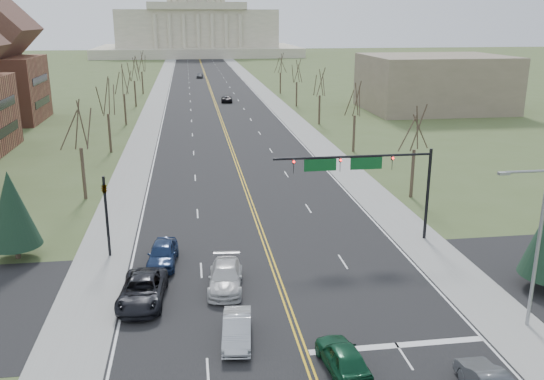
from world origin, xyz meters
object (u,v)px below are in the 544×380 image
object	(u,v)px
car_sb_inner_lead	(237,329)
car_far_nb	(227,99)
street_light	(535,239)
signal_mast	(365,170)
car_sb_inner_second	(226,277)
car_far_sb	(200,75)
signal_left	(106,207)
car_sb_outer_lead	(142,290)
car_sb_outer_second	(163,254)
car_nb_inner_lead	(343,357)

from	to	relation	value
car_sb_inner_lead	car_far_nb	xyz separation A→B (m)	(5.73, 91.08, -0.04)
street_light	car_sb_inner_lead	xyz separation A→B (m)	(-16.07, 0.65, -4.51)
signal_mast	car_far_nb	distance (m)	78.55
street_light	car_far_nb	size ratio (longest dim) A/B	1.90
car_sb_inner_second	car_far_sb	bearing A→B (deg)	95.21
signal_left	car_sb_outer_lead	distance (m)	8.68
signal_mast	car_sb_inner_second	bearing A→B (deg)	-149.60
car_sb_inner_lead	car_sb_inner_second	distance (m)	6.43
street_light	car_sb_outer_second	bearing A→B (deg)	150.85
signal_left	signal_mast	bearing A→B (deg)	-0.00
car_sb_outer_lead	car_sb_inner_second	bearing A→B (deg)	17.67
signal_left	car_far_nb	world-z (taller)	signal_left
street_light	car_nb_inner_lead	bearing A→B (deg)	-166.20
signal_mast	car_far_sb	size ratio (longest dim) A/B	2.81
car_sb_outer_lead	car_far_sb	world-z (taller)	car_sb_outer_lead
car_sb_outer_lead	car_far_nb	xyz separation A→B (m)	(11.02, 85.88, -0.13)
street_light	car_far_sb	bearing A→B (deg)	95.87
car_nb_inner_lead	car_sb_inner_lead	distance (m)	5.95
street_light	car_nb_inner_lead	size ratio (longest dim) A/B	2.08
signal_mast	car_far_sb	bearing A→B (deg)	94.14
street_light	car_sb_inner_second	bearing A→B (deg)	156.49
signal_left	car_sb_inner_second	xyz separation A→B (m)	(7.99, -6.43, -2.95)
car_sb_inner_second	car_sb_outer_second	bearing A→B (deg)	139.70
signal_left	car_far_sb	bearing A→B (deg)	85.69
car_sb_outer_lead	car_sb_outer_second	distance (m)	5.59
car_nb_inner_lead	car_sb_inner_lead	world-z (taller)	car_nb_inner_lead
street_light	car_nb_inner_lead	distance (m)	12.35
car_sb_outer_second	car_far_nb	distance (m)	81.00
street_light	car_far_sb	size ratio (longest dim) A/B	2.10
signal_mast	street_light	bearing A→B (deg)	-68.59
signal_left	car_sb_inner_lead	world-z (taller)	signal_left
car_nb_inner_lead	car_sb_outer_lead	xyz separation A→B (m)	(-10.18, 8.60, 0.05)
car_sb_outer_lead	car_far_sb	distance (m)	136.06
car_far_nb	car_sb_outer_second	bearing A→B (deg)	85.63
car_sb_outer_lead	car_sb_inner_second	xyz separation A→B (m)	(5.11, 1.22, -0.04)
car_far_nb	car_nb_inner_lead	bearing A→B (deg)	92.22
signal_mast	car_nb_inner_lead	xyz separation A→B (m)	(-5.89, -16.25, -5.01)
car_sb_inner_lead	car_far_nb	bearing A→B (deg)	92.47
signal_mast	car_sb_inner_lead	distance (m)	17.52
car_far_nb	car_far_sb	size ratio (longest dim) A/B	1.11
street_light	car_sb_outer_lead	bearing A→B (deg)	164.69
car_far_nb	car_far_sb	bearing A→B (deg)	-82.42
car_sb_outer_lead	signal_left	bearing A→B (deg)	114.85
street_light	car_far_nb	world-z (taller)	street_light
car_nb_inner_lead	signal_mast	bearing A→B (deg)	-115.85
street_light	car_sb_inner_second	world-z (taller)	street_light
car_sb_outer_lead	car_sb_inner_second	world-z (taller)	car_sb_outer_lead
street_light	car_sb_outer_second	size ratio (longest dim) A/B	1.90
car_sb_inner_lead	car_sb_outer_lead	size ratio (longest dim) A/B	0.75
signal_left	car_far_nb	size ratio (longest dim) A/B	1.26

